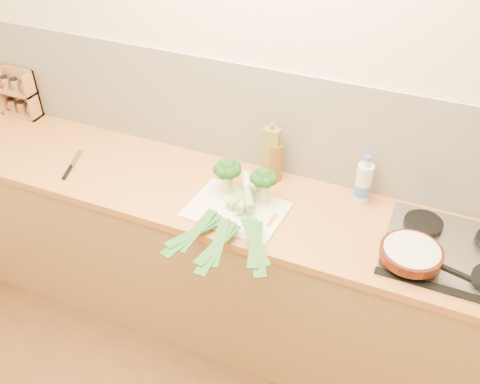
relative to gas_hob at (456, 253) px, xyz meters
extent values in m
plane|color=beige|center=(-1.02, 0.30, 0.39)|extent=(3.50, 0.00, 3.50)
cube|color=silver|center=(-1.02, 0.29, 0.26)|extent=(3.20, 0.02, 0.54)
cube|color=#A67C45|center=(-1.02, 0.00, -0.48)|extent=(3.20, 0.60, 0.86)
cube|color=#CC873C|center=(-1.02, 0.00, -0.03)|extent=(3.20, 0.62, 0.04)
cube|color=silver|center=(0.00, 0.00, -0.01)|extent=(0.58, 0.50, 0.01)
cube|color=black|center=(0.00, -0.23, 0.00)|extent=(0.58, 0.04, 0.01)
cylinder|color=black|center=(-0.15, -0.12, 0.01)|extent=(0.17, 0.17, 0.03)
cylinder|color=black|center=(-0.15, 0.12, 0.01)|extent=(0.17, 0.17, 0.03)
cube|color=white|center=(-0.95, -0.09, -0.01)|extent=(0.46, 0.35, 0.01)
cylinder|color=#AACD77|center=(-1.04, 0.01, 0.05)|extent=(0.05, 0.05, 0.09)
sphere|color=#10330E|center=(-1.04, 0.01, 0.14)|extent=(0.08, 0.08, 0.08)
sphere|color=#10330E|center=(-1.01, 0.01, 0.13)|extent=(0.06, 0.06, 0.06)
sphere|color=#10330E|center=(-1.02, 0.04, 0.13)|extent=(0.06, 0.06, 0.06)
sphere|color=#10330E|center=(-1.05, 0.05, 0.13)|extent=(0.06, 0.06, 0.06)
sphere|color=#10330E|center=(-1.08, 0.03, 0.13)|extent=(0.06, 0.06, 0.06)
sphere|color=#10330E|center=(-1.08, 0.00, 0.13)|extent=(0.06, 0.06, 0.06)
sphere|color=#10330E|center=(-1.05, -0.02, 0.13)|extent=(0.06, 0.06, 0.06)
sphere|color=#10330E|center=(-1.02, -0.02, 0.13)|extent=(0.06, 0.06, 0.06)
cylinder|color=#AACD77|center=(-0.86, 0.01, 0.05)|extent=(0.05, 0.05, 0.10)
sphere|color=#10330E|center=(-0.86, 0.01, 0.15)|extent=(0.08, 0.08, 0.08)
sphere|color=#10330E|center=(-0.82, 0.01, 0.14)|extent=(0.06, 0.06, 0.06)
sphere|color=#10330E|center=(-0.84, 0.03, 0.14)|extent=(0.06, 0.06, 0.06)
sphere|color=#10330E|center=(-0.87, 0.04, 0.14)|extent=(0.06, 0.06, 0.06)
sphere|color=#10330E|center=(-0.89, 0.02, 0.14)|extent=(0.06, 0.06, 0.06)
sphere|color=#10330E|center=(-0.89, -0.01, 0.14)|extent=(0.06, 0.06, 0.06)
sphere|color=#10330E|center=(-0.87, -0.03, 0.14)|extent=(0.06, 0.06, 0.06)
sphere|color=#10330E|center=(-0.84, -0.02, 0.14)|extent=(0.06, 0.06, 0.06)
cylinder|color=white|center=(-0.93, 0.08, 0.02)|extent=(0.07, 0.12, 0.04)
cylinder|color=#78A954|center=(-0.96, -0.04, 0.02)|extent=(0.08, 0.15, 0.04)
cube|color=#204E1C|center=(-1.04, -0.33, 0.02)|extent=(0.17, 0.29, 0.02)
cube|color=#204E1C|center=(-1.05, -0.35, 0.02)|extent=(0.14, 0.34, 0.01)
cube|color=#204E1C|center=(-1.04, -0.32, 0.03)|extent=(0.07, 0.28, 0.02)
cylinder|color=white|center=(-0.93, 0.08, 0.04)|extent=(0.04, 0.13, 0.04)
cylinder|color=#78A954|center=(-0.92, -0.06, 0.04)|extent=(0.05, 0.17, 0.04)
cube|color=#204E1C|center=(-0.91, -0.38, 0.04)|extent=(0.09, 0.30, 0.02)
cube|color=#204E1C|center=(-0.91, -0.40, 0.04)|extent=(0.06, 0.34, 0.01)
cube|color=#204E1C|center=(-0.91, -0.37, 0.04)|extent=(0.11, 0.28, 0.02)
cylinder|color=white|center=(-0.96, 0.05, 0.06)|extent=(0.09, 0.12, 0.04)
cylinder|color=#78A954|center=(-0.90, -0.07, 0.06)|extent=(0.11, 0.15, 0.04)
cube|color=#204E1C|center=(-0.76, -0.33, 0.06)|extent=(0.13, 0.30, 0.02)
cube|color=#204E1C|center=(-0.75, -0.35, 0.06)|extent=(0.20, 0.32, 0.01)
cube|color=#204E1C|center=(-0.77, -0.32, 0.06)|extent=(0.21, 0.25, 0.02)
cube|color=silver|center=(-1.89, -0.03, -0.01)|extent=(0.08, 0.16, 0.00)
cylinder|color=black|center=(-1.85, -0.15, 0.00)|extent=(0.05, 0.11, 0.02)
cylinder|color=#45170B|center=(-0.17, -0.12, 0.04)|extent=(0.25, 0.25, 0.04)
cylinder|color=beige|center=(-0.17, -0.12, 0.07)|extent=(0.23, 0.23, 0.00)
cube|color=black|center=(0.01, -0.17, 0.04)|extent=(0.13, 0.05, 0.02)
cube|color=#B5754D|center=(-2.47, 0.27, 0.13)|extent=(0.24, 0.01, 0.28)
cube|color=#B5754D|center=(-2.47, 0.23, -0.01)|extent=(0.24, 0.09, 0.01)
cube|color=#B5754D|center=(-2.47, 0.23, 0.14)|extent=(0.24, 0.09, 0.01)
cube|color=#B5754D|center=(-2.58, 0.23, 0.13)|extent=(0.01, 0.09, 0.28)
cube|color=#B5754D|center=(-2.36, 0.23, 0.13)|extent=(0.01, 0.09, 0.28)
cylinder|color=gray|center=(-2.54, 0.23, 0.03)|extent=(0.04, 0.04, 0.07)
cylinder|color=gray|center=(-2.47, 0.23, 0.03)|extent=(0.04, 0.04, 0.07)
cylinder|color=gray|center=(-2.40, 0.23, 0.03)|extent=(0.04, 0.04, 0.07)
cylinder|color=gray|center=(-2.54, 0.23, 0.18)|extent=(0.04, 0.04, 0.07)
cylinder|color=gray|center=(-2.47, 0.23, 0.18)|extent=(0.04, 0.04, 0.07)
cylinder|color=gray|center=(-2.40, 0.23, 0.18)|extent=(0.04, 0.04, 0.07)
cube|color=olive|center=(-0.90, 0.22, 0.12)|extent=(0.08, 0.05, 0.28)
cylinder|color=olive|center=(-0.90, 0.22, 0.28)|extent=(0.02, 0.02, 0.03)
cylinder|color=silver|center=(-0.90, 0.23, 0.10)|extent=(0.07, 0.07, 0.23)
cylinder|color=silver|center=(-0.90, 0.23, 0.24)|extent=(0.03, 0.03, 0.06)
cylinder|color=brown|center=(-0.88, 0.21, 0.09)|extent=(0.06, 0.06, 0.20)
cylinder|color=brown|center=(-0.88, 0.21, 0.21)|extent=(0.03, 0.03, 0.05)
cylinder|color=silver|center=(-0.45, 0.21, 0.09)|extent=(0.08, 0.08, 0.20)
cylinder|color=silver|center=(-0.45, 0.21, 0.20)|extent=(0.03, 0.03, 0.03)
cylinder|color=blue|center=(-0.45, 0.21, 0.06)|extent=(0.08, 0.08, 0.06)
camera|label=1|loc=(-0.20, -1.82, 1.55)|focal=40.00mm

